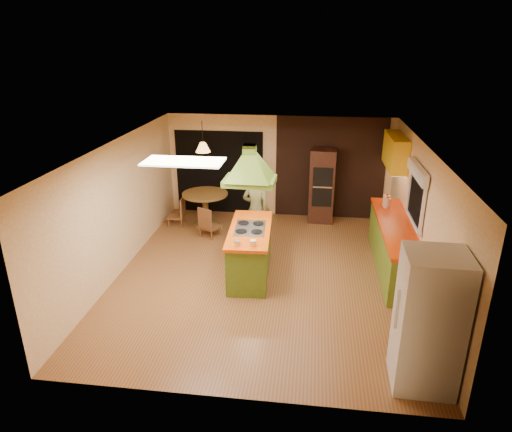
# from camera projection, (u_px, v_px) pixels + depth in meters

# --- Properties ---
(ground) EXTENTS (6.50, 6.50, 0.00)m
(ground) POSITION_uv_depth(u_px,v_px,m) (264.00, 274.00, 8.72)
(ground) COLOR #975D31
(ground) RESTS_ON ground
(room_walls) EXTENTS (5.50, 6.50, 6.50)m
(room_walls) POSITION_uv_depth(u_px,v_px,m) (265.00, 213.00, 8.26)
(room_walls) COLOR #FDE3B5
(room_walls) RESTS_ON ground
(ceiling_plane) EXTENTS (6.50, 6.50, 0.00)m
(ceiling_plane) POSITION_uv_depth(u_px,v_px,m) (265.00, 145.00, 7.81)
(ceiling_plane) COLOR silver
(ceiling_plane) RESTS_ON room_walls
(brick_panel) EXTENTS (2.64, 0.03, 2.50)m
(brick_panel) POSITION_uv_depth(u_px,v_px,m) (330.00, 168.00, 11.10)
(brick_panel) COLOR #381E14
(brick_panel) RESTS_ON ground
(nook_opening) EXTENTS (2.20, 0.03, 2.10)m
(nook_opening) POSITION_uv_depth(u_px,v_px,m) (219.00, 172.00, 11.50)
(nook_opening) COLOR black
(nook_opening) RESTS_ON ground
(right_counter) EXTENTS (0.62, 3.05, 0.92)m
(right_counter) POSITION_uv_depth(u_px,v_px,m) (393.00, 246.00, 8.82)
(right_counter) COLOR olive
(right_counter) RESTS_ON ground
(upper_cabinets) EXTENTS (0.34, 1.40, 0.70)m
(upper_cabinets) POSITION_uv_depth(u_px,v_px,m) (395.00, 152.00, 9.74)
(upper_cabinets) COLOR yellow
(upper_cabinets) RESTS_ON room_walls
(window_right) EXTENTS (0.12, 1.35, 1.06)m
(window_right) POSITION_uv_depth(u_px,v_px,m) (417.00, 185.00, 8.12)
(window_right) COLOR black
(window_right) RESTS_ON room_walls
(fluor_panel) EXTENTS (1.20, 0.60, 0.03)m
(fluor_panel) POSITION_uv_depth(u_px,v_px,m) (184.00, 162.00, 6.83)
(fluor_panel) COLOR white
(fluor_panel) RESTS_ON ceiling_plane
(kitchen_island) EXTENTS (0.85, 1.91, 0.95)m
(kitchen_island) POSITION_uv_depth(u_px,v_px,m) (250.00, 251.00, 8.58)
(kitchen_island) COLOR #5A761D
(kitchen_island) RESTS_ON ground
(range_hood) EXTENTS (0.92, 0.67, 0.78)m
(range_hood) POSITION_uv_depth(u_px,v_px,m) (250.00, 159.00, 7.93)
(range_hood) COLOR #56731C
(range_hood) RESTS_ON ceiling_plane
(man) EXTENTS (0.67, 0.51, 1.64)m
(man) POSITION_uv_depth(u_px,v_px,m) (256.00, 210.00, 9.64)
(man) COLOR brown
(man) RESTS_ON ground
(refrigerator) EXTENTS (0.78, 0.74, 1.86)m
(refrigerator) POSITION_uv_depth(u_px,v_px,m) (429.00, 322.00, 5.66)
(refrigerator) COLOR silver
(refrigerator) RESTS_ON ground
(wall_oven) EXTENTS (0.62, 0.63, 1.79)m
(wall_oven) POSITION_uv_depth(u_px,v_px,m) (322.00, 186.00, 10.99)
(wall_oven) COLOR #442116
(wall_oven) RESTS_ON ground
(dining_table) EXTENTS (1.08, 1.08, 0.80)m
(dining_table) POSITION_uv_depth(u_px,v_px,m) (205.00, 202.00, 10.83)
(dining_table) COLOR brown
(dining_table) RESTS_ON ground
(chair_left) EXTENTS (0.38, 0.38, 0.69)m
(chair_left) POSITION_uv_depth(u_px,v_px,m) (176.00, 211.00, 10.90)
(chair_left) COLOR brown
(chair_left) RESTS_ON ground
(chair_near) EXTENTS (0.52, 0.52, 0.71)m
(chair_near) POSITION_uv_depth(u_px,v_px,m) (210.00, 221.00, 10.28)
(chair_near) COLOR brown
(chair_near) RESTS_ON ground
(pendant_lamp) EXTENTS (0.41, 0.41, 0.22)m
(pendant_lamp) POSITION_uv_depth(u_px,v_px,m) (203.00, 147.00, 10.35)
(pendant_lamp) COLOR #FF9E3F
(pendant_lamp) RESTS_ON ceiling_plane
(canister_large) EXTENTS (0.20, 0.20, 0.23)m
(canister_large) POSITION_uv_depth(u_px,v_px,m) (387.00, 201.00, 9.55)
(canister_large) COLOR #F5E5C5
(canister_large) RESTS_ON right_counter
(canister_medium) EXTENTS (0.17, 0.17, 0.20)m
(canister_medium) POSITION_uv_depth(u_px,v_px,m) (387.00, 203.00, 9.47)
(canister_medium) COLOR beige
(canister_medium) RESTS_ON right_counter
(canister_small) EXTENTS (0.15, 0.15, 0.18)m
(canister_small) POSITION_uv_depth(u_px,v_px,m) (387.00, 203.00, 9.48)
(canister_small) COLOR #FFEECD
(canister_small) RESTS_ON right_counter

